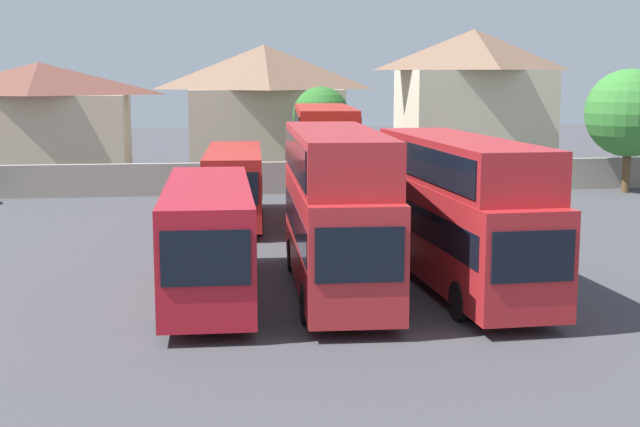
# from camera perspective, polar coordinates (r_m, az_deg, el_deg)

# --- Properties ---
(ground) EXTENTS (140.00, 140.00, 0.00)m
(ground) POSITION_cam_1_polar(r_m,az_deg,el_deg) (45.03, -2.39, 0.36)
(ground) COLOR #424247
(depot_boundary_wall) EXTENTS (56.00, 0.50, 1.80)m
(depot_boundary_wall) POSITION_cam_1_polar(r_m,az_deg,el_deg) (50.33, -2.92, 2.30)
(depot_boundary_wall) COLOR gray
(depot_boundary_wall) RESTS_ON ground
(bus_1) EXTENTS (2.69, 10.36, 3.44)m
(bus_1) POSITION_cam_1_polar(r_m,az_deg,el_deg) (26.92, -7.18, -1.27)
(bus_1) COLOR #B01723
(bus_1) RESTS_ON ground
(bus_2) EXTENTS (2.91, 10.72, 5.02)m
(bus_2) POSITION_cam_1_polar(r_m,az_deg,el_deg) (27.17, 1.03, 0.72)
(bus_2) COLOR #AE2427
(bus_2) RESTS_ON ground
(bus_3) EXTENTS (3.04, 11.29, 4.74)m
(bus_3) POSITION_cam_1_polar(r_m,az_deg,el_deg) (28.03, 8.94, 0.57)
(bus_3) COLOR #B32226
(bus_3) RESTS_ON ground
(bus_4) EXTENTS (2.92, 10.38, 3.34)m
(bus_4) POSITION_cam_1_polar(r_m,az_deg,el_deg) (40.43, -5.53, 2.08)
(bus_4) COLOR red
(bus_4) RESTS_ON ground
(bus_5) EXTENTS (3.28, 10.48, 5.23)m
(bus_5) POSITION_cam_1_polar(r_m,az_deg,el_deg) (40.67, 0.28, 3.62)
(bus_5) COLOR red
(bus_5) RESTS_ON ground
(house_terrace_left) EXTENTS (11.51, 6.36, 7.45)m
(house_terrace_left) POSITION_cam_1_polar(r_m,az_deg,el_deg) (60.72, -17.44, 5.78)
(house_terrace_left) COLOR #C6B293
(house_terrace_left) RESTS_ON ground
(house_terrace_centre) EXTENTS (10.33, 7.35, 8.61)m
(house_terrace_centre) POSITION_cam_1_polar(r_m,az_deg,el_deg) (59.18, -3.57, 6.68)
(house_terrace_centre) COLOR #C6B293
(house_terrace_centre) RESTS_ON ground
(house_terrace_right) EXTENTS (9.89, 8.17, 9.73)m
(house_terrace_right) POSITION_cam_1_polar(r_m,az_deg,el_deg) (62.44, 9.77, 7.20)
(house_terrace_right) COLOR beige
(house_terrace_right) RESTS_ON ground
(tree_behind_wall) EXTENTS (3.36, 3.36, 5.99)m
(tree_behind_wall) POSITION_cam_1_polar(r_m,az_deg,el_deg) (52.84, 0.06, 6.26)
(tree_behind_wall) COLOR brown
(tree_behind_wall) RESTS_ON ground
(tree_right_of_lot) EXTENTS (4.97, 4.97, 7.02)m
(tree_right_of_lot) POSITION_cam_1_polar(r_m,az_deg,el_deg) (53.43, 19.21, 6.10)
(tree_right_of_lot) COLOR brown
(tree_right_of_lot) RESTS_ON ground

